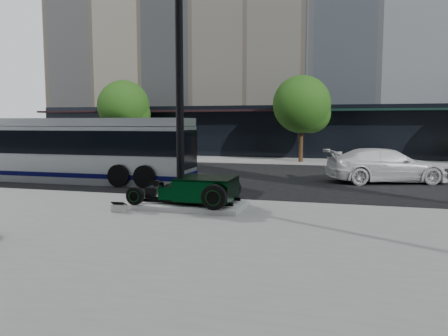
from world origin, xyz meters
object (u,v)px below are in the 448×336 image
(hot_rod, at_px, (200,189))
(lamppost, at_px, (180,80))
(transit_bus, at_px, (68,149))
(white_sedan, at_px, (386,165))

(hot_rod, xyz_separation_m, lamppost, (-1.12, 1.29, 3.45))
(lamppost, relative_size, transit_bus, 0.72)
(white_sedan, bearing_deg, hot_rod, 126.80)
(hot_rod, bearing_deg, transit_bus, 147.57)
(hot_rod, distance_m, transit_bus, 9.92)
(hot_rod, height_order, transit_bus, transit_bus)
(white_sedan, bearing_deg, transit_bus, 84.87)
(hot_rod, bearing_deg, white_sedan, 54.54)
(lamppost, xyz_separation_m, transit_bus, (-7.22, 4.01, -2.66))
(lamppost, distance_m, transit_bus, 8.68)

